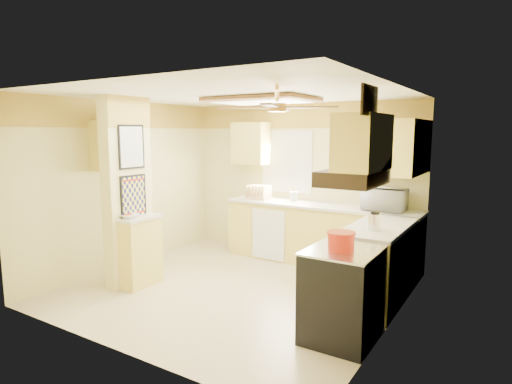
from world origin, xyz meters
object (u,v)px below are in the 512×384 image
Objects in this scene: stove at (342,294)px; microwave at (385,199)px; dutch_oven at (341,241)px; bowl at (129,216)px; kettle at (375,222)px.

microwave reaches higher than stove.
bowl is at bearing -178.32° from dutch_oven.
microwave reaches higher than dutch_oven.
stove is at bearing 79.06° from dutch_oven.
dutch_oven is (-0.01, -0.05, 0.55)m from stove.
stove is 1.03m from kettle.
stove is 1.59× the size of microwave.
microwave reaches higher than bowl.
stove is 4.15× the size of kettle.
kettle is at bearing 18.66° from bowl.
microwave is 1.33m from kettle.
bowl is 2.84m from dutch_oven.
dutch_oven is at bearing 1.68° from bowl.
kettle is at bearing 86.17° from dutch_oven.
stove is at bearing 2.73° from bowl.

